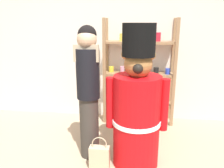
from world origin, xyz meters
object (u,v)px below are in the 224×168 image
object	(u,v)px
merchandise_shelf	(139,72)
person_shopper	(88,88)
teddy_bear_guard	(137,109)
shopping_bag	(100,157)

from	to	relation	value
merchandise_shelf	person_shopper	xyz separation A→B (m)	(-0.61, -1.18, 0.04)
merchandise_shelf	teddy_bear_guard	xyz separation A→B (m)	(-0.01, -1.28, -0.16)
teddy_bear_guard	shopping_bag	bearing A→B (deg)	-157.08
teddy_bear_guard	person_shopper	size ratio (longest dim) A/B	1.01
merchandise_shelf	shopping_bag	size ratio (longest dim) A/B	4.25
person_shopper	shopping_bag	size ratio (longest dim) A/B	4.01
merchandise_shelf	teddy_bear_guard	distance (m)	1.29
shopping_bag	person_shopper	bearing A→B (deg)	122.44
merchandise_shelf	teddy_bear_guard	world-z (taller)	merchandise_shelf
teddy_bear_guard	person_shopper	bearing A→B (deg)	170.43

